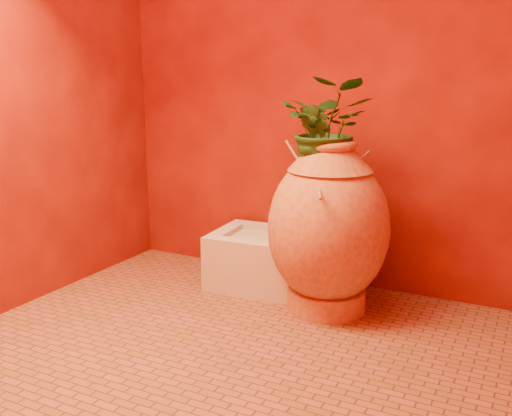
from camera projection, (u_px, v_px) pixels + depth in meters
The scene contains 11 objects.
floor at pixel (237, 347), 2.57m from camera, with size 2.50×2.50×0.00m, color brown.
wall_back at pixel (323, 64), 3.15m from camera, with size 2.50×0.02×2.50m, color #600C05.
wall_left at pixel (16, 63), 2.84m from camera, with size 0.02×2.00×2.50m, color #600C05.
amphora at pixel (328, 228), 2.89m from camera, with size 0.63×0.63×0.88m.
stone_basin at pixel (272, 262), 3.27m from camera, with size 0.70×0.50×0.31m.
wine_bottle_a at pixel (290, 241), 3.19m from camera, with size 0.08×0.08×0.32m.
wine_bottle_b at pixel (280, 241), 3.19m from camera, with size 0.08×0.08×0.31m.
wine_bottle_c at pixel (277, 235), 3.27m from camera, with size 0.08×0.08×0.34m.
wall_tap at pixel (329, 150), 3.16m from camera, with size 0.06×0.13×0.15m.
plant_main at pixel (328, 128), 2.79m from camera, with size 0.44×0.38×0.49m, color #183F16.
plant_side at pixel (316, 141), 2.75m from camera, with size 0.20×0.16×0.36m, color #183F16.
Camera 1 is at (1.15, -2.06, 1.20)m, focal length 40.00 mm.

